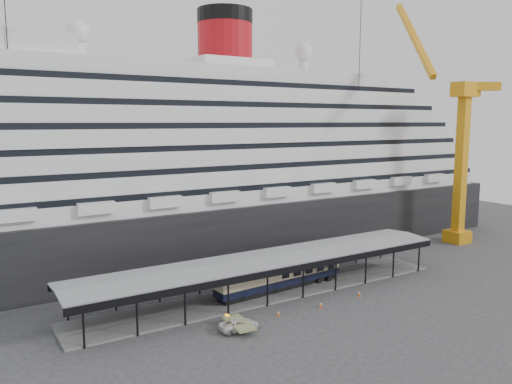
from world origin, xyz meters
TOP-DOWN VIEW (x-y plane):
  - ground at (0.00, 0.00)m, footprint 200.00×200.00m
  - cruise_ship at (0.05, 32.00)m, footprint 130.00×30.00m
  - platform_canopy at (0.00, 5.00)m, footprint 56.00×9.18m
  - crane_yellow at (47.06, 10.54)m, footprint 23.83×18.78m
  - port_truck at (-9.80, -3.66)m, footprint 4.79×2.43m
  - pullman_carriage at (1.94, 5.00)m, footprint 20.77×4.11m
  - traffic_cone_left at (-3.58, -2.62)m, footprint 0.45×0.45m
  - traffic_cone_mid at (2.73, -3.06)m, footprint 0.43×0.43m
  - traffic_cone_right at (9.86, -2.65)m, footprint 0.40×0.40m

SIDE VIEW (x-z plane):
  - ground at x=0.00m, z-range 0.00..0.00m
  - traffic_cone_left at x=-3.58m, z-range 0.00..0.71m
  - traffic_cone_mid at x=2.73m, z-range 0.00..0.72m
  - traffic_cone_right at x=9.86m, z-range 0.00..0.75m
  - port_truck at x=-9.80m, z-range 0.00..1.30m
  - platform_canopy at x=0.00m, z-range -0.29..5.01m
  - pullman_carriage at x=1.94m, z-range -7.65..12.60m
  - cruise_ship at x=0.05m, z-range -3.60..40.30m
  - crane_yellow at x=47.06m, z-range -3.84..43.76m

